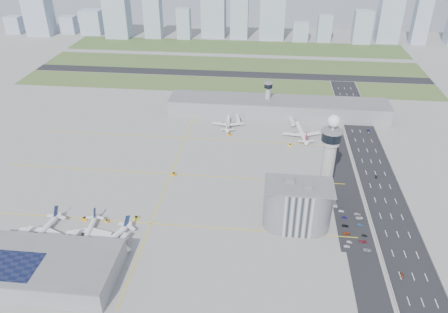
# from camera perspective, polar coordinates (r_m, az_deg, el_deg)

# --- Properties ---
(ground) EXTENTS (1000.00, 1000.00, 0.00)m
(ground) POSITION_cam_1_polar(r_m,az_deg,el_deg) (303.73, -0.71, -5.73)
(ground) COLOR #9E9B93
(grass_strip_0) EXTENTS (480.00, 50.00, 0.08)m
(grass_strip_0) POSITION_cam_1_polar(r_m,az_deg,el_deg) (504.75, 0.06, 9.37)
(grass_strip_0) COLOR #506D34
(grass_strip_0) RESTS_ON ground
(grass_strip_1) EXTENTS (480.00, 60.00, 0.08)m
(grass_strip_1) POSITION_cam_1_polar(r_m,az_deg,el_deg) (575.25, 0.88, 11.97)
(grass_strip_1) COLOR #3B5226
(grass_strip_1) RESTS_ON ground
(grass_strip_2) EXTENTS (480.00, 70.00, 0.08)m
(grass_strip_2) POSITION_cam_1_polar(r_m,az_deg,el_deg) (651.56, 1.56, 14.12)
(grass_strip_2) COLOR #405628
(grass_strip_2) RESTS_ON ground
(runway) EXTENTS (480.00, 22.00, 0.10)m
(runway) POSITION_cam_1_polar(r_m,az_deg,el_deg) (539.37, 0.49, 10.74)
(runway) COLOR black
(runway) RESTS_ON ground
(highway) EXTENTS (28.00, 500.00, 0.10)m
(highway) POSITION_cam_1_polar(r_m,az_deg,el_deg) (313.84, 20.78, -6.67)
(highway) COLOR black
(highway) RESTS_ON ground
(barrier_left) EXTENTS (0.60, 500.00, 1.20)m
(barrier_left) POSITION_cam_1_polar(r_m,az_deg,el_deg) (310.04, 18.29, -6.52)
(barrier_left) COLOR #9E9E99
(barrier_left) RESTS_ON ground
(barrier_right) EXTENTS (0.60, 500.00, 1.20)m
(barrier_right) POSITION_cam_1_polar(r_m,az_deg,el_deg) (317.60, 23.24, -6.64)
(barrier_right) COLOR #9E9E99
(barrier_right) RESTS_ON ground
(landside_road) EXTENTS (18.00, 260.00, 0.08)m
(landside_road) POSITION_cam_1_polar(r_m,az_deg,el_deg) (300.14, 16.53, -7.67)
(landside_road) COLOR black
(landside_road) RESTS_ON ground
(parking_lot) EXTENTS (20.00, 44.00, 0.10)m
(parking_lot) POSITION_cam_1_polar(r_m,az_deg,el_deg) (290.43, 16.48, -9.09)
(parking_lot) COLOR black
(parking_lot) RESTS_ON ground
(taxiway_line_h_0) EXTENTS (260.00, 0.60, 0.01)m
(taxiway_line_h_0) POSITION_cam_1_polar(r_m,az_deg,el_deg) (287.17, -9.48, -8.62)
(taxiway_line_h_0) COLOR yellow
(taxiway_line_h_0) RESTS_ON ground
(taxiway_line_h_1) EXTENTS (260.00, 0.60, 0.01)m
(taxiway_line_h_1) POSITION_cam_1_polar(r_m,az_deg,el_deg) (334.48, -6.93, -2.29)
(taxiway_line_h_1) COLOR yellow
(taxiway_line_h_1) RESTS_ON ground
(taxiway_line_h_2) EXTENTS (260.00, 0.60, 0.01)m
(taxiway_line_h_2) POSITION_cam_1_polar(r_m,az_deg,el_deg) (385.35, -5.05, 2.43)
(taxiway_line_h_2) COLOR yellow
(taxiway_line_h_2) RESTS_ON ground
(taxiway_line_v) EXTENTS (0.60, 260.00, 0.01)m
(taxiway_line_v) POSITION_cam_1_polar(r_m,az_deg,el_deg) (334.48, -6.93, -2.29)
(taxiway_line_v) COLOR yellow
(taxiway_line_v) RESTS_ON ground
(control_tower) EXTENTS (14.00, 14.00, 64.50)m
(control_tower) POSITION_cam_1_polar(r_m,az_deg,el_deg) (293.08, 13.55, 0.03)
(control_tower) COLOR #ADAAA5
(control_tower) RESTS_ON ground
(secondary_tower) EXTENTS (8.60, 8.60, 31.90)m
(secondary_tower) POSITION_cam_1_polar(r_m,az_deg,el_deg) (425.53, 5.74, 7.92)
(secondary_tower) COLOR #ADAAA5
(secondary_tower) RESTS_ON ground
(admin_building) EXTENTS (42.00, 24.00, 33.50)m
(admin_building) POSITION_cam_1_polar(r_m,az_deg,el_deg) (276.28, 9.55, -6.39)
(admin_building) COLOR #B2B2B7
(admin_building) RESTS_ON ground
(terminal_pier) EXTENTS (210.00, 32.00, 15.80)m
(terminal_pier) POSITION_cam_1_polar(r_m,az_deg,el_deg) (427.97, 7.01, 6.39)
(terminal_pier) COLOR gray
(terminal_pier) RESTS_ON ground
(near_terminal) EXTENTS (84.00, 42.00, 13.00)m
(near_terminal) POSITION_cam_1_polar(r_m,az_deg,el_deg) (263.87, -22.95, -13.29)
(near_terminal) COLOR gray
(near_terminal) RESTS_ON ground
(airplane_near_a) EXTENTS (37.32, 42.21, 10.68)m
(airplane_near_a) POSITION_cam_1_polar(r_m,az_deg,el_deg) (292.37, -22.81, -8.81)
(airplane_near_a) COLOR white
(airplane_near_a) RESTS_ON ground
(airplane_near_b) EXTENTS (31.60, 36.34, 9.59)m
(airplane_near_b) POSITION_cam_1_polar(r_m,az_deg,el_deg) (283.30, -17.37, -9.15)
(airplane_near_b) COLOR white
(airplane_near_b) RESTS_ON ground
(airplane_near_c) EXTENTS (44.48, 47.28, 10.49)m
(airplane_near_c) POSITION_cam_1_polar(r_m,az_deg,el_deg) (273.06, -14.85, -10.27)
(airplane_near_c) COLOR white
(airplane_near_c) RESTS_ON ground
(airplane_far_a) EXTENTS (31.74, 36.67, 9.80)m
(airplane_far_a) POSITION_cam_1_polar(r_m,az_deg,el_deg) (404.38, 0.54, 4.71)
(airplane_far_a) COLOR white
(airplane_far_a) RESTS_ON ground
(airplane_far_b) EXTENTS (39.83, 44.86, 11.23)m
(airplane_far_b) POSITION_cam_1_polar(r_m,az_deg,el_deg) (391.15, 10.14, 3.42)
(airplane_far_b) COLOR white
(airplane_far_b) RESTS_ON ground
(jet_bridge_near_0) EXTENTS (5.39, 14.31, 5.70)m
(jet_bridge_near_0) POSITION_cam_1_polar(r_m,az_deg,el_deg) (291.00, -25.37, -10.30)
(jet_bridge_near_0) COLOR silver
(jet_bridge_near_0) RESTS_ON ground
(jet_bridge_near_1) EXTENTS (5.39, 14.31, 5.70)m
(jet_bridge_near_1) POSITION_cam_1_polar(r_m,az_deg,el_deg) (277.46, -19.94, -11.14)
(jet_bridge_near_1) COLOR silver
(jet_bridge_near_1) RESTS_ON ground
(jet_bridge_near_2) EXTENTS (5.39, 14.31, 5.70)m
(jet_bridge_near_2) POSITION_cam_1_polar(r_m,az_deg,el_deg) (266.62, -13.98, -11.95)
(jet_bridge_near_2) COLOR silver
(jet_bridge_near_2) RESTS_ON ground
(jet_bridge_far_0) EXTENTS (5.39, 14.31, 5.70)m
(jet_bridge_far_0) POSITION_cam_1_polar(r_m,az_deg,el_deg) (416.25, 1.72, 5.15)
(jet_bridge_far_0) COLOR silver
(jet_bridge_far_0) RESTS_ON ground
(jet_bridge_far_1) EXTENTS (5.39, 14.31, 5.70)m
(jet_bridge_far_1) POSITION_cam_1_polar(r_m,az_deg,el_deg) (415.86, 8.62, 4.79)
(jet_bridge_far_1) COLOR silver
(jet_bridge_far_1) RESTS_ON ground
(tug_0) EXTENTS (3.57, 2.52, 2.03)m
(tug_0) POSITION_cam_1_polar(r_m,az_deg,el_deg) (299.73, -17.76, -7.72)
(tug_0) COLOR orange
(tug_0) RESTS_ON ground
(tug_1) EXTENTS (2.22, 3.05, 1.68)m
(tug_1) POSITION_cam_1_polar(r_m,az_deg,el_deg) (294.00, -15.03, -8.11)
(tug_1) COLOR gold
(tug_1) RESTS_ON ground
(tug_2) EXTENTS (3.72, 4.19, 2.02)m
(tug_2) POSITION_cam_1_polar(r_m,az_deg,el_deg) (292.07, -11.40, -7.84)
(tug_2) COLOR yellow
(tug_2) RESTS_ON ground
(tug_3) EXTENTS (4.03, 3.85, 1.93)m
(tug_3) POSITION_cam_1_polar(r_m,az_deg,el_deg) (332.66, -6.57, -2.26)
(tug_3) COLOR orange
(tug_3) RESTS_ON ground
(tug_4) EXTENTS (3.67, 3.45, 1.76)m
(tug_4) POSITION_cam_1_polar(r_m,az_deg,el_deg) (388.24, 0.70, 2.92)
(tug_4) COLOR orange
(tug_4) RESTS_ON ground
(tug_5) EXTENTS (3.94, 3.50, 1.90)m
(tug_5) POSITION_cam_1_polar(r_m,az_deg,el_deg) (374.52, 8.61, 1.50)
(tug_5) COLOR gold
(tug_5) RESTS_ON ground
(car_lot_0) EXTENTS (3.85, 1.68, 1.29)m
(car_lot_0) POSITION_cam_1_polar(r_m,az_deg,el_deg) (275.77, 15.76, -11.21)
(car_lot_0) COLOR silver
(car_lot_0) RESTS_ON ground
(car_lot_1) EXTENTS (3.48, 1.54, 1.11)m
(car_lot_1) POSITION_cam_1_polar(r_m,az_deg,el_deg) (279.35, 16.07, -10.68)
(car_lot_1) COLOR #AAAAAA
(car_lot_1) RESTS_ON ground
(car_lot_2) EXTENTS (4.32, 2.07, 1.19)m
(car_lot_2) POSITION_cam_1_polar(r_m,az_deg,el_deg) (285.30, 15.72, -9.62)
(car_lot_2) COLOR #B63D14
(car_lot_2) RESTS_ON ground
(car_lot_3) EXTENTS (4.18, 1.84, 1.19)m
(car_lot_3) POSITION_cam_1_polar(r_m,az_deg,el_deg) (291.03, 15.57, -8.70)
(car_lot_3) COLOR black
(car_lot_3) RESTS_ON ground
(car_lot_4) EXTENTS (3.65, 1.62, 1.22)m
(car_lot_4) POSITION_cam_1_polar(r_m,az_deg,el_deg) (297.84, 15.44, -7.68)
(car_lot_4) COLOR navy
(car_lot_4) RESTS_ON ground
(car_lot_5) EXTENTS (3.43, 1.31, 1.12)m
(car_lot_5) POSITION_cam_1_polar(r_m,az_deg,el_deg) (303.10, 15.08, -6.89)
(car_lot_5) COLOR silver
(car_lot_5) RESTS_ON ground
(car_lot_6) EXTENTS (4.84, 2.46, 1.31)m
(car_lot_6) POSITION_cam_1_polar(r_m,az_deg,el_deg) (276.62, 18.22, -11.53)
(car_lot_6) COLOR #A1A7AF
(car_lot_6) RESTS_ON ground
(car_lot_7) EXTENTS (4.24, 1.87, 1.21)m
(car_lot_7) POSITION_cam_1_polar(r_m,az_deg,el_deg) (282.06, 17.75, -10.52)
(car_lot_7) COLOR maroon
(car_lot_7) RESTS_ON ground
(car_lot_8) EXTENTS (3.55, 1.73, 1.17)m
(car_lot_8) POSITION_cam_1_polar(r_m,az_deg,el_deg) (286.80, 17.90, -9.79)
(car_lot_8) COLOR black
(car_lot_8) RESTS_ON ground
(car_lot_9) EXTENTS (3.78, 1.42, 1.23)m
(car_lot_9) POSITION_cam_1_polar(r_m,az_deg,el_deg) (294.39, 17.39, -8.52)
(car_lot_9) COLOR navy
(car_lot_9) RESTS_ON ground
(car_lot_10) EXTENTS (4.86, 2.71, 1.28)m
(car_lot_10) POSITION_cam_1_polar(r_m,az_deg,el_deg) (300.11, 17.29, -7.67)
(car_lot_10) COLOR silver
(car_lot_10) RESTS_ON ground
(car_lot_11) EXTENTS (4.62, 2.18, 1.30)m
(car_lot_11) POSITION_cam_1_polar(r_m,az_deg,el_deg) (303.23, 17.01, -7.18)
(car_lot_11) COLOR #A3A4A5
(car_lot_11) RESTS_ON ground
(car_hw_0) EXTENTS (1.84, 3.78, 1.24)m
(car_hw_0) POSITION_cam_1_polar(r_m,az_deg,el_deg) (267.32, 22.21, -14.15)
(car_hw_0) COLOR maroon
(car_hw_0) RESTS_ON ground
(car_hw_1) EXTENTS (1.87, 4.00, 1.27)m
(car_hw_1) POSITION_cam_1_polar(r_m,az_deg,el_deg) (347.15, 19.25, -2.49)
(car_hw_1) COLOR black
(car_hw_1) RESTS_ON ground
(car_hw_2) EXTENTS (2.50, 4.28, 1.12)m
(car_hw_2) POSITION_cam_1_polar(r_m,az_deg,el_deg) (416.54, 18.35, 3.23)
(car_hw_2) COLOR navy
(car_hw_2) RESTS_ON ground
(car_hw_4) EXTENTS (1.78, 3.96, 1.32)m
(car_hw_4) POSITION_cam_1_polar(r_m,az_deg,el_deg) (465.91, 15.49, 6.54)
(car_hw_4) COLOR gray
(car_hw_4) RESTS_ON ground
(skyline_bldg_0) EXTENTS (24.05, 19.24, 26.50)m
(skyline_bldg_0) POSITION_cam_1_polar(r_m,az_deg,el_deg) (798.68, -25.69, 15.26)
(skyline_bldg_0) COLOR #9EADC1
(skyline_bldg_0) RESTS_ON ground
(skyline_bldg_1) EXTENTS (37.63, 30.10, 65.60)m
(skyline_bldg_1) POSITION_cam_1_polar(r_m,az_deg,el_deg) (768.51, -23.06, 16.84)
(skyline_bldg_1) COLOR #9EADC1
(skyline_bldg_1) RESTS_ON ground
(skyline_bldg_2) EXTENTS (22.81, 18.25, 26.79)m
(skyline_bldg_2) POSITION_cam_1_polar(r_m,az_deg,el_deg) (765.55, -19.61, 15.91)
(skyline_bldg_2) COLOR #9EADC1
(skyline_bldg_2) RESTS_ON ground
(skyline_bldg_3) EXTENTS (32.30, 25.84, 36.93)m
(skyline_bldg_3) POSITION_cam_1_polar(r_m,az_deg,el_deg) (750.11, -16.85, 16.48)
(skyline_bldg_3) COLOR #9EADC1
(skyline_bldg_3) RESTS_ON ground
(skyline_bldg_4) EXTENTS (35.81, 28.65, 60.36)m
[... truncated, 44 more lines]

